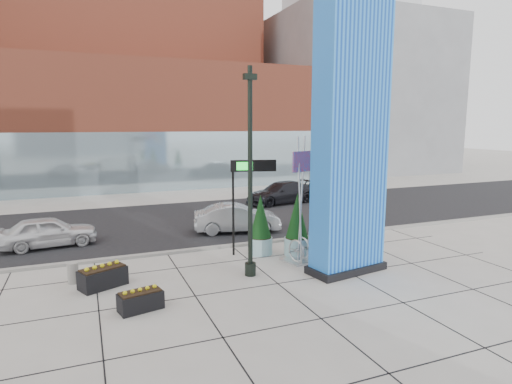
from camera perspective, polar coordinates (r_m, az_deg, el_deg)
name	(u,v)px	position (r m, az deg, el deg)	size (l,w,h in m)	color
ground	(242,278)	(16.08, -1.91, -11.40)	(160.00, 160.00, 0.00)	#9E9991
street_asphalt	(183,221)	(25.33, -9.73, -3.89)	(80.00, 12.00, 0.02)	black
curb_edge	(212,248)	(19.68, -5.95, -7.42)	(80.00, 0.30, 0.12)	gray
tower_podium	(152,126)	(41.62, -13.66, 8.60)	(34.00, 10.00, 11.00)	#B14C33
tower_glass_front	(162,162)	(37.01, -12.38, 3.98)	(34.00, 0.60, 5.00)	#8CA5B2
building_grey_parking	(349,97)	(55.80, 12.27, 12.29)	(20.00, 18.00, 18.00)	slate
blue_pylon	(350,144)	(16.22, 12.47, 6.31)	(3.23, 1.83, 10.15)	#0B3AAF
lamp_post	(250,193)	(15.58, -0.78, -0.15)	(0.48, 0.42, 7.64)	black
public_art_sculpture	(309,227)	(18.06, 7.12, -4.68)	(2.48, 1.66, 5.16)	silver
concrete_bollard	(73,273)	(16.81, -23.21, -9.88)	(0.38, 0.38, 0.75)	gray
overhead_street_sign	(249,173)	(18.28, -1.01, 2.50)	(1.92, 0.63, 4.12)	black
round_planter_east	(340,215)	(21.03, 11.14, -3.08)	(1.07, 1.07, 2.68)	#99C7CD
round_planter_mid	(297,226)	(18.53, 5.49, -4.53)	(1.08, 1.08, 2.71)	#99C7CD
round_planter_west	(260,226)	(18.61, 0.60, -4.57)	(1.05, 1.05, 2.61)	#99C7CD
box_planter_north	(103,276)	(16.04, -19.75, -10.52)	(1.73, 1.35, 0.85)	black
box_planter_south	(141,300)	(13.87, -15.15, -13.68)	(1.41, 0.93, 0.71)	black
car_white_west	(48,232)	(21.94, -25.94, -4.82)	(1.68, 4.17, 1.42)	white
car_silver_mid	(237,218)	(22.42, -2.54, -3.55)	(1.56, 4.47, 1.47)	#96989D
car_dark_east	(282,193)	(30.59, 3.42, -0.11)	(2.16, 5.31, 1.54)	black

